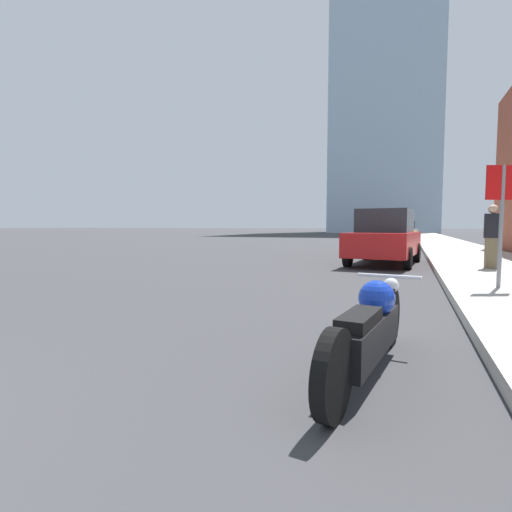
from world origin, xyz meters
The scene contains 8 objects.
sidewalk centered at (6.05, 40.00, 0.07)m, with size 3.26×240.00×0.15m.
distant_tower centered at (-0.63, 80.88, 30.27)m, with size 18.69×18.69×60.53m.
motorcycle centered at (3.46, 3.88, 0.38)m, with size 0.65×2.45×0.76m.
parked_car_red centered at (3.04, 14.00, 0.87)m, with size 2.26×4.62×1.77m.
parked_car_yellow centered at (3.13, 25.73, 0.82)m, with size 2.23×4.34×1.68m.
parked_car_silver centered at (3.43, 37.98, 0.82)m, with size 2.11×4.36×1.66m.
stop_sign centered at (5.26, 8.55, 1.62)m, with size 0.57×0.26×2.15m.
pedestrian centered at (5.75, 12.15, 0.99)m, with size 0.36×0.23×1.64m.
Camera 1 is at (3.74, 0.45, 1.25)m, focal length 28.00 mm.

